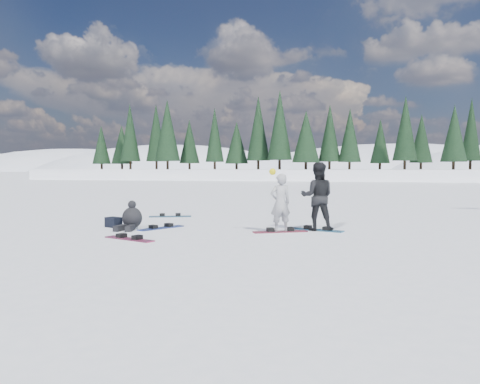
# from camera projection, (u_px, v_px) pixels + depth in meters

# --- Properties ---
(ground) EXTENTS (420.00, 420.00, 0.00)m
(ground) POSITION_uv_depth(u_px,v_px,m) (310.00, 233.00, 12.60)
(ground) COLOR white
(ground) RESTS_ON ground
(alpine_backdrop) EXTENTS (412.50, 227.00, 53.20)m
(alpine_backdrop) POSITION_uv_depth(u_px,v_px,m) (316.00, 204.00, 200.09)
(alpine_backdrop) COLOR white
(alpine_backdrop) RESTS_ON ground
(snowboarder_woman) EXTENTS (0.70, 0.63, 1.75)m
(snowboarder_woman) POSITION_uv_depth(u_px,v_px,m) (280.00, 203.00, 12.73)
(snowboarder_woman) COLOR #A1A1A6
(snowboarder_woman) RESTS_ON ground
(snowboarder_man) EXTENTS (0.99, 0.80, 1.92)m
(snowboarder_man) POSITION_uv_depth(u_px,v_px,m) (317.00, 197.00, 13.08)
(snowboarder_man) COLOR black
(snowboarder_man) RESTS_ON ground
(seated_rider) EXTENTS (0.62, 0.99, 0.82)m
(seated_rider) POSITION_uv_depth(u_px,v_px,m) (131.00, 218.00, 13.41)
(seated_rider) COLOR black
(seated_rider) RESTS_ON ground
(gear_bag) EXTENTS (0.53, 0.46, 0.30)m
(gear_bag) POSITION_uv_depth(u_px,v_px,m) (113.00, 222.00, 13.83)
(gear_bag) COLOR black
(gear_bag) RESTS_ON ground
(snowboard_woman) EXTENTS (1.47, 0.90, 0.03)m
(snowboard_woman) POSITION_uv_depth(u_px,v_px,m) (280.00, 232.00, 12.78)
(snowboard_woman) COLOR maroon
(snowboard_woman) RESTS_ON ground
(snowboard_man) EXTENTS (1.51, 0.72, 0.03)m
(snowboard_man) POSITION_uv_depth(u_px,v_px,m) (317.00, 230.00, 13.12)
(snowboard_man) COLOR #185C88
(snowboard_man) RESTS_ON ground
(snowboard_loose_a) EXTENTS (0.99, 1.44, 0.03)m
(snowboard_loose_a) POSITION_uv_depth(u_px,v_px,m) (161.00, 228.00, 13.56)
(snowboard_loose_a) COLOR navy
(snowboard_loose_a) RESTS_ON ground
(snowboard_loose_c) EXTENTS (1.51, 0.76, 0.03)m
(snowboard_loose_c) POSITION_uv_depth(u_px,v_px,m) (170.00, 216.00, 16.78)
(snowboard_loose_c) COLOR #155177
(snowboard_loose_c) RESTS_ON ground
(snowboard_loose_b) EXTENTS (1.50, 0.82, 0.03)m
(snowboard_loose_b) POSITION_uv_depth(u_px,v_px,m) (129.00, 239.00, 11.48)
(snowboard_loose_b) COLOR maroon
(snowboard_loose_b) RESTS_ON ground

